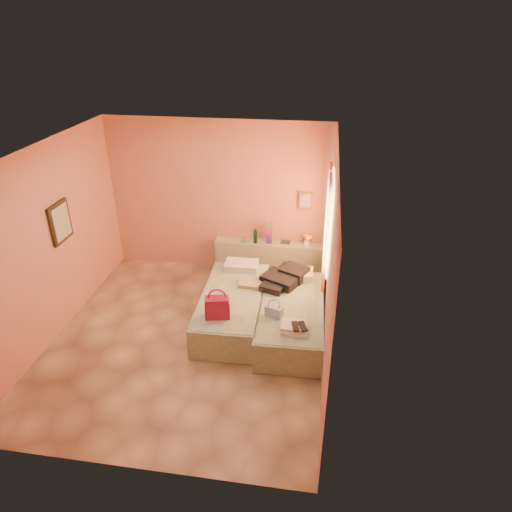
{
  "coord_description": "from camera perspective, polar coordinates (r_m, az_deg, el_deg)",
  "views": [
    {
      "loc": [
        1.83,
        -5.27,
        4.33
      ],
      "look_at": [
        0.89,
        0.85,
        1.03
      ],
      "focal_mm": 32.0,
      "sensor_mm": 36.0,
      "label": 1
    }
  ],
  "objects": [
    {
      "name": "magenta_handbag",
      "position": [
        6.5,
        -4.84,
        -6.36
      ],
      "size": [
        0.38,
        0.26,
        0.33
      ],
      "primitive_type": "cube",
      "rotation": [
        0.0,
        0.0,
        0.21
      ],
      "color": "maroon",
      "rests_on": "bed_left"
    },
    {
      "name": "bed_left",
      "position": [
        7.21,
        -2.94,
        -6.43
      ],
      "size": [
        0.96,
        2.03,
        0.5
      ],
      "primitive_type": "cube",
      "rotation": [
        0.0,
        0.0,
        0.03
      ],
      "color": "#AAC39D",
      "rests_on": "ground"
    },
    {
      "name": "water_bottle",
      "position": [
        8.21,
        -0.08,
        2.45
      ],
      "size": [
        0.09,
        0.09,
        0.25
      ],
      "primitive_type": "cylinder",
      "rotation": [
        0.0,
        0.0,
        0.35
      ],
      "color": "#133522",
      "rests_on": "headboard_ledge"
    },
    {
      "name": "khaki_garment",
      "position": [
        7.27,
        -0.69,
        -3.42
      ],
      "size": [
        0.37,
        0.3,
        0.06
      ],
      "primitive_type": "cube",
      "rotation": [
        0.0,
        0.0,
        -0.04
      ],
      "color": "tan",
      "rests_on": "bed_left"
    },
    {
      "name": "small_dish",
      "position": [
        8.31,
        -1.54,
        1.92
      ],
      "size": [
        0.13,
        0.13,
        0.03
      ],
      "primitive_type": "cylinder",
      "rotation": [
        0.0,
        0.0,
        0.16
      ],
      "color": "#529772",
      "rests_on": "headboard_ledge"
    },
    {
      "name": "headboard_ledge",
      "position": [
        8.43,
        1.85,
        -0.29
      ],
      "size": [
        2.05,
        0.3,
        0.65
      ],
      "primitive_type": "cube",
      "color": "gray",
      "rests_on": "ground"
    },
    {
      "name": "bed_right",
      "position": [
        6.99,
        4.42,
        -7.71
      ],
      "size": [
        0.96,
        2.03,
        0.5
      ],
      "primitive_type": "cube",
      "rotation": [
        0.0,
        0.0,
        0.03
      ],
      "color": "#AAC39D",
      "rests_on": "ground"
    },
    {
      "name": "rainbow_box",
      "position": [
        8.18,
        1.68,
        2.9
      ],
      "size": [
        0.09,
        0.09,
        0.4
      ],
      "primitive_type": "cube",
      "rotation": [
        0.0,
        0.0,
        -0.07
      ],
      "color": "maroon",
      "rests_on": "headboard_ledge"
    },
    {
      "name": "blue_handbag",
      "position": [
        6.53,
        2.24,
        -6.97
      ],
      "size": [
        0.27,
        0.18,
        0.16
      ],
      "primitive_type": "cube",
      "rotation": [
        0.0,
        0.0,
        -0.34
      ],
      "color": "#4356A1",
      "rests_on": "bed_right"
    },
    {
      "name": "green_book",
      "position": [
        8.28,
        3.7,
        1.75
      ],
      "size": [
        0.18,
        0.13,
        0.03
      ],
      "primitive_type": "cube",
      "rotation": [
        0.0,
        0.0,
        -0.06
      ],
      "color": "#23422F",
      "rests_on": "headboard_ledge"
    },
    {
      "name": "towel_stack",
      "position": [
        6.3,
        4.86,
        -8.92
      ],
      "size": [
        0.37,
        0.32,
        0.1
      ],
      "primitive_type": "cube",
      "rotation": [
        0.0,
        0.0,
        -0.05
      ],
      "color": "white",
      "rests_on": "bed_right"
    },
    {
      "name": "sandal_pair",
      "position": [
        6.22,
        5.4,
        -8.79
      ],
      "size": [
        0.21,
        0.25,
        0.02
      ],
      "primitive_type": "cube",
      "rotation": [
        0.0,
        0.0,
        0.22
      ],
      "color": "black",
      "rests_on": "towel_stack"
    },
    {
      "name": "clothes_pile",
      "position": [
        7.28,
        3.5,
        -2.85
      ],
      "size": [
        0.8,
        0.8,
        0.18
      ],
      "primitive_type": "cube",
      "rotation": [
        0.0,
        0.0,
        -0.41
      ],
      "color": "black",
      "rests_on": "bed_right"
    },
    {
      "name": "flower_vase",
      "position": [
        8.18,
        6.39,
        2.14
      ],
      "size": [
        0.24,
        0.24,
        0.24
      ],
      "primitive_type": "cube",
      "rotation": [
        0.0,
        0.0,
        -0.35
      ],
      "color": "white",
      "rests_on": "headboard_ledge"
    },
    {
      "name": "room_walls",
      "position": [
        6.57,
        -6.33,
        5.14
      ],
      "size": [
        4.02,
        4.51,
        2.81
      ],
      "color": "tan",
      "rests_on": "ground"
    },
    {
      "name": "ground",
      "position": [
        7.06,
        -8.35,
        -10.1
      ],
      "size": [
        4.5,
        4.5,
        0.0
      ],
      "primitive_type": "plane",
      "color": "tan",
      "rests_on": "ground"
    }
  ]
}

